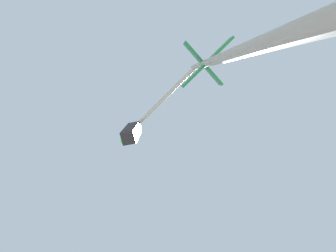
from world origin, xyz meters
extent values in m
cylinder|color=slate|center=(-6.79, -7.19, 2.95)|extent=(0.12, 0.12, 5.90)
cylinder|color=slate|center=(-6.22, -6.34, 5.50)|extent=(1.20, 1.75, 0.09)
cube|color=black|center=(-5.66, -5.49, 5.05)|extent=(0.28, 0.28, 0.80)
sphere|color=red|center=(-5.58, -5.36, 5.30)|extent=(0.18, 0.18, 0.18)
sphere|color=orange|center=(-5.58, -5.36, 5.05)|extent=(0.18, 0.18, 0.18)
sphere|color=green|center=(-5.58, -5.36, 4.80)|extent=(0.18, 0.18, 0.18)
cube|color=#0F5128|center=(-6.79, -7.19, 4.39)|extent=(0.64, 0.94, 0.20)
cube|color=#0F5128|center=(-6.79, -7.19, 4.61)|extent=(0.85, 0.59, 0.20)
camera|label=1|loc=(-6.70, -6.52, 1.33)|focal=18.55mm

